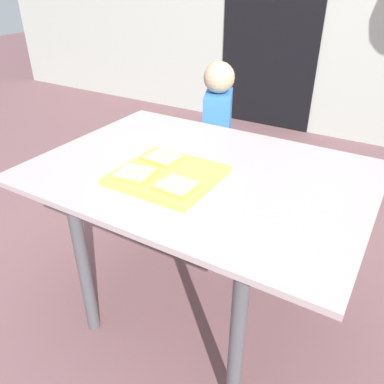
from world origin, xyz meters
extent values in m
plane|color=#724D51|center=(0.00, 0.00, 0.00)|extent=(16.00, 16.00, 0.00)
cube|color=black|center=(-0.66, 2.38, 1.00)|extent=(0.90, 0.02, 2.00)
cube|color=#AA999B|center=(0.00, 0.00, 0.68)|extent=(1.20, 0.87, 0.02)
cylinder|color=#4C4C51|center=(-0.33, -0.33, 0.34)|extent=(0.05, 0.05, 0.67)
cylinder|color=#4C4C51|center=(0.33, -0.33, 0.34)|extent=(0.05, 0.05, 0.67)
cylinder|color=#4C4C51|center=(-0.33, 0.33, 0.34)|extent=(0.05, 0.05, 0.67)
cylinder|color=#4C4C51|center=(0.33, 0.33, 0.34)|extent=(0.05, 0.05, 0.67)
cube|color=gold|center=(-0.07, -0.11, 0.70)|extent=(0.34, 0.32, 0.02)
cube|color=#E4A04A|center=(-0.14, -0.03, 0.72)|extent=(0.14, 0.12, 0.01)
cube|color=#F6D48C|center=(-0.14, -0.03, 0.73)|extent=(0.12, 0.11, 0.00)
cube|color=#E4A04A|center=(-0.15, -0.19, 0.72)|extent=(0.14, 0.13, 0.01)
cube|color=#F6D48C|center=(-0.15, -0.19, 0.73)|extent=(0.13, 0.12, 0.00)
cube|color=#E4A04A|center=(0.02, -0.18, 0.72)|extent=(0.14, 0.12, 0.01)
cube|color=#F6D48C|center=(0.02, -0.18, 0.73)|extent=(0.12, 0.11, 0.00)
cylinder|color=white|center=(-0.35, 0.08, 0.70)|extent=(0.19, 0.19, 0.01)
cylinder|color=#30424B|center=(-0.33, 0.79, 0.21)|extent=(0.09, 0.09, 0.42)
cylinder|color=#30424B|center=(-0.28, 0.66, 0.21)|extent=(0.09, 0.09, 0.42)
cube|color=blue|center=(-0.30, 0.73, 0.59)|extent=(0.22, 0.28, 0.34)
sphere|color=tan|center=(-0.30, 0.73, 0.84)|extent=(0.16, 0.16, 0.16)
camera|label=1|loc=(0.62, -1.09, 1.32)|focal=36.01mm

